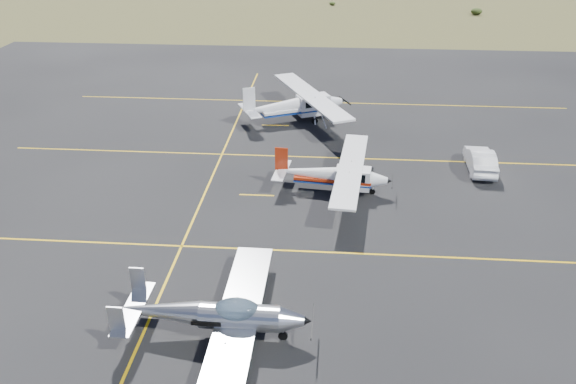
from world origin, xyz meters
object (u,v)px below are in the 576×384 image
(aircraft_plain, at_px, (296,104))
(sedan, at_px, (480,160))
(aircraft_cessna, at_px, (333,174))
(aircraft_low_wing, at_px, (218,315))

(aircraft_plain, bearing_deg, sedan, -57.77)
(aircraft_cessna, relative_size, sedan, 2.36)
(aircraft_cessna, bearing_deg, aircraft_low_wing, -102.80)
(aircraft_low_wing, bearing_deg, aircraft_plain, 87.21)
(aircraft_cessna, xyz_separation_m, aircraft_plain, (-2.83, 11.20, 0.23))
(aircraft_cessna, bearing_deg, aircraft_plain, 110.46)
(aircraft_plain, height_order, sedan, aircraft_plain)
(aircraft_low_wing, xyz_separation_m, sedan, (13.38, 15.94, -0.33))
(aircraft_low_wing, distance_m, aircraft_cessna, 13.17)
(aircraft_low_wing, bearing_deg, aircraft_cessna, 71.70)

